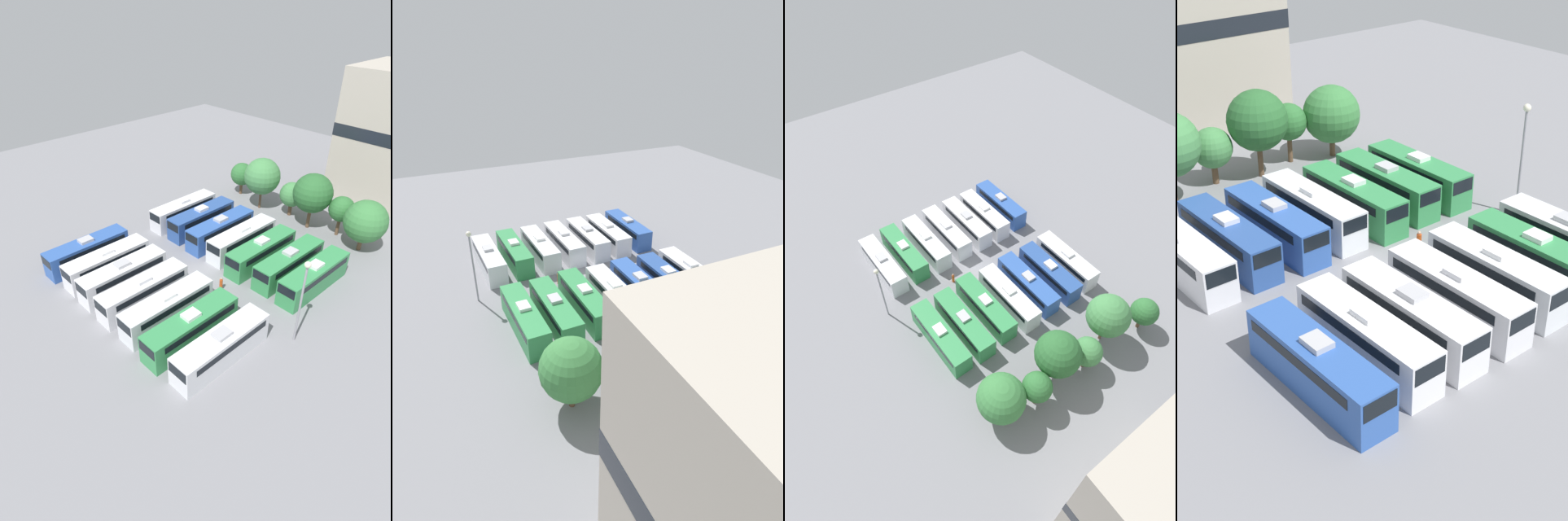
{
  "view_description": "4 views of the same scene",
  "coord_description": "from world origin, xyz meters",
  "views": [
    {
      "loc": [
        27.76,
        -26.23,
        28.13
      ],
      "look_at": [
        0.19,
        -0.33,
        2.26
      ],
      "focal_mm": 28.0,
      "sensor_mm": 36.0,
      "label": 1
    },
    {
      "loc": [
        19.48,
        41.64,
        27.23
      ],
      "look_at": [
        -0.34,
        -0.15,
        2.24
      ],
      "focal_mm": 28.0,
      "sensor_mm": 36.0,
      "label": 2
    },
    {
      "loc": [
        22.34,
        31.79,
        45.09
      ],
      "look_at": [
        -0.7,
        0.3,
        1.67
      ],
      "focal_mm": 28.0,
      "sensor_mm": 36.0,
      "label": 3
    },
    {
      "loc": [
        -27.92,
        -33.09,
        25.83
      ],
      "look_at": [
        -1.84,
        -1.58,
        2.07
      ],
      "focal_mm": 50.0,
      "sensor_mm": 36.0,
      "label": 4
    }
  ],
  "objects": [
    {
      "name": "bus_7",
      "position": [
        -10.7,
        7.63,
        1.67
      ],
      "size": [
        2.45,
        10.29,
        3.39
      ],
      "color": "silver",
      "rests_on": "ground_plane"
    },
    {
      "name": "bus_2",
      "position": [
        -3.74,
        -7.44,
        1.67
      ],
      "size": [
        2.45,
        10.29,
        3.39
      ],
      "color": "white",
      "rests_on": "ground_plane"
    },
    {
      "name": "worker_person",
      "position": [
        3.88,
        0.08,
        0.75
      ],
      "size": [
        0.36,
        0.36,
        1.63
      ],
      "color": "#CC4C19",
      "rests_on": "ground_plane"
    },
    {
      "name": "bus_6",
      "position": [
        10.92,
        -7.26,
        1.67
      ],
      "size": [
        2.45,
        10.29,
        3.39
      ],
      "color": "silver",
      "rests_on": "ground_plane"
    },
    {
      "name": "tree_5",
      "position": [
        10.18,
        18.9,
        4.02
      ],
      "size": [
        5.33,
        5.33,
        6.7
      ],
      "color": "brown",
      "rests_on": "ground_plane"
    },
    {
      "name": "tree_0",
      "position": [
        -11.28,
        20.48,
        3.29
      ],
      "size": [
        3.48,
        3.48,
        5.06
      ],
      "color": "brown",
      "rests_on": "ground_plane"
    },
    {
      "name": "bus_9",
      "position": [
        -3.45,
        7.57,
        1.67
      ],
      "size": [
        2.45,
        10.29,
        3.39
      ],
      "color": "#2D56A8",
      "rests_on": "ground_plane"
    },
    {
      "name": "ground_plane",
      "position": [
        0.0,
        0.0,
        0.0
      ],
      "size": [
        115.07,
        115.07,
        0.0
      ],
      "primitive_type": "plane",
      "color": "gray"
    },
    {
      "name": "light_pole",
      "position": [
        13.98,
        -0.39,
        6.0
      ],
      "size": [
        0.6,
        0.6,
        9.03
      ],
      "color": "gray",
      "rests_on": "ground_plane"
    },
    {
      "name": "bus_1",
      "position": [
        -7.06,
        -7.36,
        1.67
      ],
      "size": [
        2.45,
        10.29,
        3.39
      ],
      "color": "white",
      "rests_on": "ground_plane"
    },
    {
      "name": "bus_11",
      "position": [
        3.55,
        7.27,
        1.67
      ],
      "size": [
        2.45,
        10.29,
        3.39
      ],
      "color": "#338C4C",
      "rests_on": "ground_plane"
    },
    {
      "name": "bus_8",
      "position": [
        -7.22,
        7.8,
        1.67
      ],
      "size": [
        2.45,
        10.29,
        3.39
      ],
      "color": "#284C93",
      "rests_on": "ground_plane"
    },
    {
      "name": "tree_1",
      "position": [
        -5.99,
        18.78,
        5.02
      ],
      "size": [
        5.26,
        5.26,
        7.66
      ],
      "color": "brown",
      "rests_on": "ground_plane"
    },
    {
      "name": "tree_2",
      "position": [
        -1.5,
        20.18,
        3.22
      ],
      "size": [
        3.51,
        3.51,
        5.01
      ],
      "color": "brown",
      "rests_on": "ground_plane"
    },
    {
      "name": "tree_3",
      "position": [
        2.39,
        19.0,
        5.11
      ],
      "size": [
        5.28,
        5.28,
        7.77
      ],
      "color": "brown",
      "rests_on": "ground_plane"
    },
    {
      "name": "bus_0",
      "position": [
        -10.73,
        -7.76,
        1.67
      ],
      "size": [
        2.45,
        10.29,
        3.39
      ],
      "color": "#2D56A8",
      "rests_on": "ground_plane"
    },
    {
      "name": "bus_10",
      "position": [
        0.06,
        7.8,
        1.67
      ],
      "size": [
        2.45,
        10.29,
        3.39
      ],
      "color": "silver",
      "rests_on": "ground_plane"
    },
    {
      "name": "tree_4",
      "position": [
        6.26,
        20.14,
        3.8
      ],
      "size": [
        3.36,
        3.36,
        5.52
      ],
      "color": "brown",
      "rests_on": "ground_plane"
    },
    {
      "name": "bus_3",
      "position": [
        -0.02,
        -7.51,
        1.67
      ],
      "size": [
        2.45,
        10.29,
        3.39
      ],
      "color": "silver",
      "rests_on": "ground_plane"
    },
    {
      "name": "bus_13",
      "position": [
        10.67,
        7.59,
        1.67
      ],
      "size": [
        2.45,
        10.29,
        3.39
      ],
      "color": "#338C4C",
      "rests_on": "ground_plane"
    },
    {
      "name": "bus_4",
      "position": [
        3.68,
        -7.36,
        1.67
      ],
      "size": [
        2.45,
        10.29,
        3.39
      ],
      "color": "silver",
      "rests_on": "ground_plane"
    },
    {
      "name": "bus_12",
      "position": [
        7.27,
        7.71,
        1.67
      ],
      "size": [
        2.45,
        10.29,
        3.39
      ],
      "color": "#338C4C",
      "rests_on": "ground_plane"
    },
    {
      "name": "bus_5",
      "position": [
        7.32,
        -7.57,
        1.67
      ],
      "size": [
        2.45,
        10.29,
        3.39
      ],
      "color": "#338C4C",
      "rests_on": "ground_plane"
    }
  ]
}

